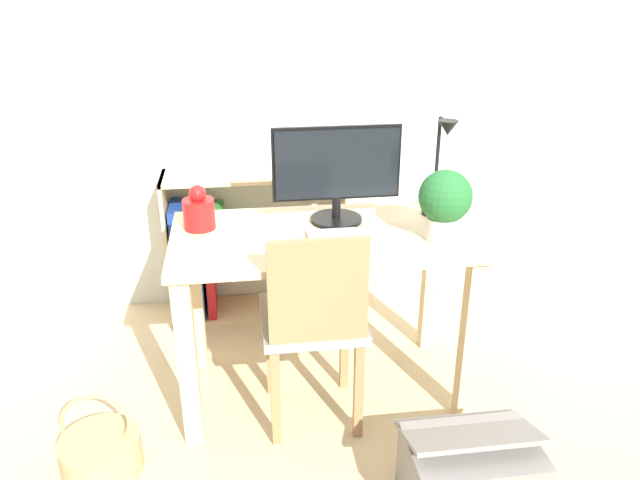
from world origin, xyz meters
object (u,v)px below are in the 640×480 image
object	(u,v)px
vase	(199,211)
desk_lamp	(442,159)
monitor	(337,169)
basket	(101,452)
storage_box	(470,473)
bookshelf	(225,251)
potted_plant	(445,202)
chair	(314,319)
keyboard	(350,235)

from	to	relation	value
vase	desk_lamp	xyz separation A→B (m)	(0.99, -0.03, 0.19)
monitor	basket	bearing A→B (deg)	-152.07
storage_box	bookshelf	bearing A→B (deg)	119.34
potted_plant	vase	bearing A→B (deg)	165.71
vase	basket	xyz separation A→B (m)	(-0.40, -0.51, -0.74)
storage_box	desk_lamp	bearing A→B (deg)	83.54
bookshelf	storage_box	size ratio (longest dim) A/B	2.05
basket	storage_box	bearing A→B (deg)	-14.85
vase	bookshelf	size ratio (longest dim) A/B	0.20
vase	chair	world-z (taller)	vase
basket	monitor	bearing A→B (deg)	27.93
vase	monitor	bearing A→B (deg)	0.15
keyboard	desk_lamp	xyz separation A→B (m)	(0.40, 0.14, 0.26)
potted_plant	bookshelf	xyz separation A→B (m)	(-0.87, 0.85, -0.54)
desk_lamp	potted_plant	world-z (taller)	desk_lamp
keyboard	potted_plant	xyz separation A→B (m)	(0.36, -0.06, 0.15)
keyboard	basket	size ratio (longest dim) A/B	0.98
keyboard	potted_plant	world-z (taller)	potted_plant
keyboard	bookshelf	bearing A→B (deg)	123.15
basket	desk_lamp	bearing A→B (deg)	18.84
desk_lamp	storage_box	world-z (taller)	desk_lamp
desk_lamp	basket	xyz separation A→B (m)	(-1.39, -0.47, -0.93)
vase	bookshelf	xyz separation A→B (m)	(0.08, 0.61, -0.46)
monitor	desk_lamp	bearing A→B (deg)	-4.75
monitor	keyboard	size ratio (longest dim) A/B	1.57
potted_plant	bookshelf	world-z (taller)	potted_plant
vase	bookshelf	bearing A→B (deg)	82.72
vase	keyboard	bearing A→B (deg)	-16.58
keyboard	basket	distance (m)	1.24
vase	bookshelf	world-z (taller)	vase
desk_lamp	storage_box	distance (m)	1.20
vase	chair	bearing A→B (deg)	-39.40
potted_plant	basket	world-z (taller)	potted_plant
desk_lamp	storage_box	bearing A→B (deg)	-96.46
keyboard	storage_box	size ratio (longest dim) A/B	0.75
desk_lamp	chair	xyz separation A→B (m)	(-0.57, -0.31, -0.52)
monitor	vase	distance (m)	0.58
storage_box	vase	bearing A→B (deg)	136.57
monitor	desk_lamp	distance (m)	0.43
monitor	chair	world-z (taller)	monitor
chair	bookshelf	size ratio (longest dim) A/B	0.95
potted_plant	chair	xyz separation A→B (m)	(-0.52, -0.11, -0.42)
vase	potted_plant	distance (m)	0.98
basket	storage_box	xyz separation A→B (m)	(1.30, -0.34, 0.06)
vase	basket	size ratio (longest dim) A/B	0.54
keyboard	basket	bearing A→B (deg)	-161.43
potted_plant	desk_lamp	bearing A→B (deg)	77.51
desk_lamp	bookshelf	distance (m)	1.29
keyboard	bookshelf	size ratio (longest dim) A/B	0.36
desk_lamp	basket	world-z (taller)	desk_lamp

